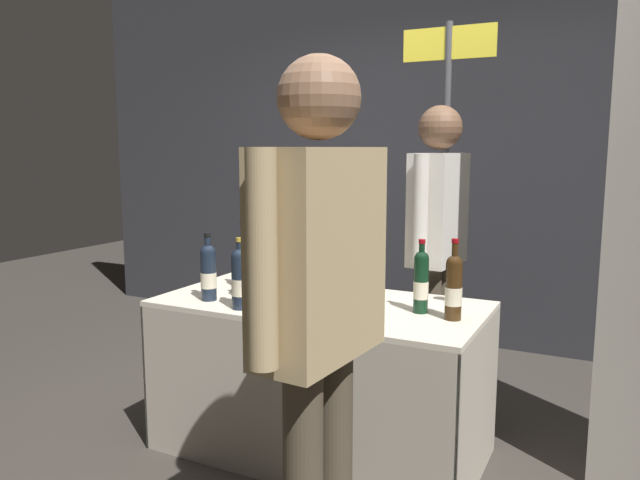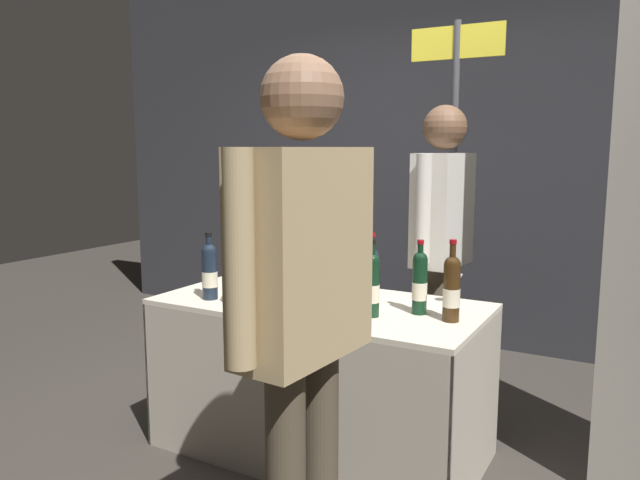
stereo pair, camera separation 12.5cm
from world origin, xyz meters
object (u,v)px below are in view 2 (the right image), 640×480
at_px(booth_signpost, 453,160).
at_px(vendor_presenter, 442,234).
at_px(wine_glass_near_vendor, 455,283).
at_px(flower_vase, 362,269).
at_px(taster_foreground_right, 303,293).
at_px(tasting_table, 320,347).
at_px(display_bottle_0, 248,271).
at_px(featured_wine_bottle, 372,284).

bearing_deg(booth_signpost, vendor_presenter, -78.02).
distance_m(wine_glass_near_vendor, flower_vase, 0.47).
xyz_separation_m(taster_foreground_right, booth_signpost, (-0.24, 2.23, 0.35)).
relative_size(tasting_table, wine_glass_near_vendor, 10.83).
distance_m(tasting_table, display_bottle_0, 0.51).
relative_size(tasting_table, flower_vase, 3.69).
bearing_deg(flower_vase, vendor_presenter, 59.91).
bearing_deg(flower_vase, featured_wine_bottle, -58.39).
bearing_deg(booth_signpost, wine_glass_near_vendor, -71.50).
xyz_separation_m(flower_vase, booth_signpost, (0.15, 1.00, 0.53)).
bearing_deg(vendor_presenter, tasting_table, -22.13).
distance_m(featured_wine_bottle, display_bottle_0, 0.66).
distance_m(display_bottle_0, flower_vase, 0.57).
bearing_deg(tasting_table, wine_glass_near_vendor, 24.87).
distance_m(vendor_presenter, taster_foreground_right, 1.69).
height_order(vendor_presenter, taster_foreground_right, taster_foreground_right).
height_order(featured_wine_bottle, flower_vase, flower_vase).
bearing_deg(tasting_table, vendor_presenter, 61.50).
xyz_separation_m(tasting_table, display_bottle_0, (-0.33, -0.12, 0.37)).
bearing_deg(display_bottle_0, taster_foreground_right, -46.34).
bearing_deg(vendor_presenter, taster_foreground_right, 10.51).
bearing_deg(wine_glass_near_vendor, flower_vase, -175.54).
height_order(wine_glass_near_vendor, taster_foreground_right, taster_foreground_right).
xyz_separation_m(display_bottle_0, vendor_presenter, (0.71, 0.81, 0.13)).
bearing_deg(tasting_table, display_bottle_0, -159.54).
bearing_deg(vendor_presenter, flower_vase, -23.72).
bearing_deg(display_bottle_0, wine_glass_near_vendor, 23.30).
bearing_deg(featured_wine_bottle, booth_signpost, 92.86).
xyz_separation_m(flower_vase, vendor_presenter, (0.26, 0.46, 0.14)).
relative_size(display_bottle_0, vendor_presenter, 0.19).
distance_m(display_bottle_0, wine_glass_near_vendor, 1.00).
xyz_separation_m(tasting_table, vendor_presenter, (0.37, 0.69, 0.50)).
xyz_separation_m(vendor_presenter, taster_foreground_right, (0.12, -1.68, 0.04)).
relative_size(tasting_table, display_bottle_0, 4.88).
xyz_separation_m(featured_wine_bottle, display_bottle_0, (-0.66, -0.01, -0.01)).
height_order(taster_foreground_right, booth_signpost, booth_signpost).
bearing_deg(tasting_table, flower_vase, 64.76).
relative_size(tasting_table, taster_foreground_right, 0.89).
bearing_deg(display_bottle_0, featured_wine_bottle, 0.44).
height_order(tasting_table, taster_foreground_right, taster_foreground_right).
bearing_deg(featured_wine_bottle, wine_glass_near_vendor, 56.76).
height_order(tasting_table, flower_vase, flower_vase).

